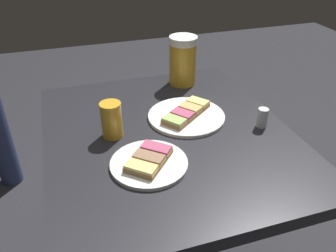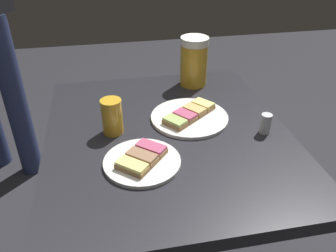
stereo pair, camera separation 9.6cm
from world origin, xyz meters
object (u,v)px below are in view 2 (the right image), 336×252
object	(u,v)px
plate_far	(189,116)
beer_mug	(194,61)
plate_near	(142,160)
salt_shaker	(266,124)
beer_glass_small	(112,117)

from	to	relation	value
plate_far	beer_mug	world-z (taller)	beer_mug
plate_near	salt_shaker	world-z (taller)	salt_shaker
plate_near	salt_shaker	size ratio (longest dim) A/B	3.31
beer_mug	beer_glass_small	size ratio (longest dim) A/B	1.69
beer_glass_small	salt_shaker	distance (m)	0.43
beer_mug	plate_near	bearing A→B (deg)	-29.33
plate_near	plate_far	world-z (taller)	same
plate_near	beer_mug	bearing A→B (deg)	150.67
beer_glass_small	beer_mug	bearing A→B (deg)	131.88
beer_mug	salt_shaker	xyz separation A→B (m)	(0.35, 0.12, -0.06)
beer_mug	salt_shaker	world-z (taller)	beer_mug
plate_near	plate_far	xyz separation A→B (m)	(-0.19, 0.17, -0.00)
plate_near	plate_far	bearing A→B (deg)	138.22
plate_far	salt_shaker	bearing A→B (deg)	59.15
beer_mug	beer_glass_small	distance (m)	0.41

